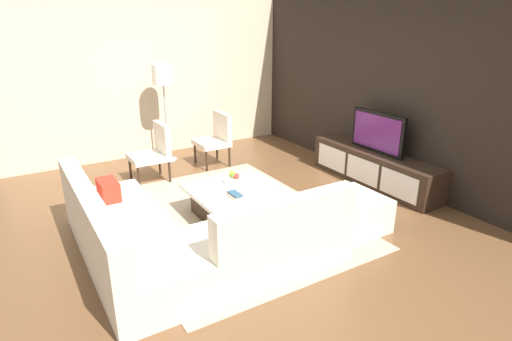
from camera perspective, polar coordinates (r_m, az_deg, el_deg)
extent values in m
plane|color=brown|center=(5.22, -3.25, -6.86)|extent=(14.00, 14.00, 0.00)
cube|color=black|center=(6.45, 18.49, 10.50)|extent=(6.40, 0.12, 2.80)
cube|color=beige|center=(7.75, -13.67, 12.43)|extent=(0.12, 5.20, 2.80)
cube|color=tan|center=(5.30, -3.76, -6.39)|extent=(3.27, 2.46, 0.01)
cube|color=#332319|center=(6.51, 15.65, 0.37)|extent=(2.19, 0.47, 0.50)
cube|color=white|center=(6.79, 10.19, 1.66)|extent=(0.62, 0.01, 0.35)
cube|color=white|center=(6.34, 14.15, -0.01)|extent=(0.62, 0.01, 0.35)
cube|color=white|center=(5.93, 18.70, -1.92)|extent=(0.62, 0.01, 0.35)
cube|color=black|center=(6.35, 16.11, 5.00)|extent=(0.96, 0.05, 0.59)
cube|color=#591E66|center=(6.33, 15.93, 4.97)|extent=(0.86, 0.01, 0.50)
cube|color=beige|center=(4.56, -16.77, -9.16)|extent=(2.40, 0.85, 0.41)
cube|color=beige|center=(4.33, -21.58, -5.31)|extent=(2.40, 0.18, 0.41)
cube|color=beige|center=(4.34, 1.60, -9.84)|extent=(0.85, 1.53, 0.41)
cube|color=beige|center=(3.90, 4.35, -6.70)|extent=(0.18, 1.53, 0.41)
cube|color=red|center=(5.07, -19.30, -2.48)|extent=(0.36, 0.20, 0.22)
cube|color=red|center=(4.42, 5.81, -5.89)|extent=(0.60, 0.44, 0.06)
cube|color=#332319|center=(5.27, -2.84, -4.59)|extent=(0.82, 0.84, 0.33)
cube|color=white|center=(5.20, -2.87, -2.69)|extent=(1.03, 1.05, 0.05)
cylinder|color=#332319|center=(6.73, -16.63, 0.38)|extent=(0.04, 0.04, 0.38)
cylinder|color=#332319|center=(6.32, -15.55, -0.78)|extent=(0.04, 0.04, 0.38)
cylinder|color=#332319|center=(6.85, -12.90, 1.08)|extent=(0.04, 0.04, 0.38)
cylinder|color=#332319|center=(6.45, -11.60, -0.02)|extent=(0.04, 0.04, 0.38)
cube|color=beige|center=(6.52, -14.31, 1.75)|extent=(0.52, 0.55, 0.08)
cube|color=beige|center=(6.51, -12.56, 4.32)|extent=(0.52, 0.08, 0.45)
cylinder|color=#A5A5AA|center=(7.52, -11.67, 1.46)|extent=(0.28, 0.28, 0.02)
cylinder|color=#A5A5AA|center=(7.34, -12.04, 6.34)|extent=(0.03, 0.03, 1.30)
cylinder|color=white|center=(7.19, -12.51, 12.60)|extent=(0.34, 0.34, 0.32)
cube|color=beige|center=(5.10, 12.75, -5.59)|extent=(0.70, 0.70, 0.40)
cylinder|color=silver|center=(5.37, -2.87, -1.24)|extent=(0.28, 0.28, 0.07)
sphere|color=#B23326|center=(5.31, -2.69, -0.92)|extent=(0.07, 0.07, 0.07)
sphere|color=#B23326|center=(5.36, -2.65, -0.71)|extent=(0.07, 0.07, 0.07)
sphere|color=gold|center=(5.39, -3.23, -0.55)|extent=(0.08, 0.08, 0.08)
sphere|color=#4C8C33|center=(5.34, -3.12, -0.78)|extent=(0.07, 0.07, 0.07)
cylinder|color=#332319|center=(7.25, -8.24, 2.46)|extent=(0.04, 0.04, 0.38)
cylinder|color=#332319|center=(6.85, -6.69, 1.46)|extent=(0.04, 0.04, 0.38)
cylinder|color=#332319|center=(7.41, -5.29, 2.98)|extent=(0.04, 0.04, 0.38)
cylinder|color=#332319|center=(7.02, -3.62, 2.04)|extent=(0.04, 0.04, 0.38)
cube|color=beige|center=(7.07, -6.02, 3.72)|extent=(0.54, 0.50, 0.08)
cube|color=beige|center=(7.09, -4.58, 6.03)|extent=(0.54, 0.08, 0.45)
cube|color=#CCB78C|center=(4.95, -3.00, -3.41)|extent=(0.21, 0.11, 0.03)
cube|color=#2D516B|center=(4.93, -2.86, -3.16)|extent=(0.20, 0.10, 0.02)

